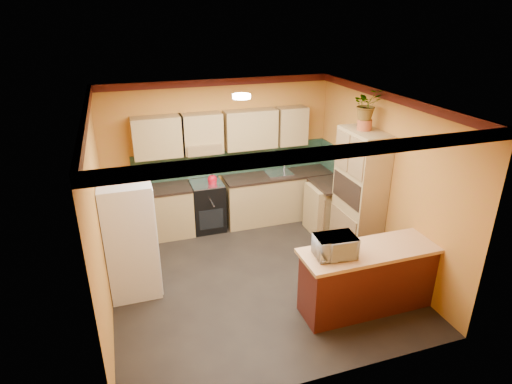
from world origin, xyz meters
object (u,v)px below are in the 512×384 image
at_px(stove, 208,206).
at_px(pantry, 359,194).
at_px(base_cabinets_back, 240,202).
at_px(breakfast_bar, 368,280).
at_px(microwave, 335,246).
at_px(fridge, 130,239).

relative_size(stove, pantry, 0.43).
bearing_deg(stove, base_cabinets_back, 0.00).
height_order(base_cabinets_back, breakfast_bar, same).
distance_m(pantry, microwave, 1.82).
height_order(breakfast_bar, microwave, microwave).
xyz_separation_m(stove, fridge, (-1.42, -1.56, 0.39)).
height_order(fridge, breakfast_bar, fridge).
bearing_deg(base_cabinets_back, stove, -180.00).
bearing_deg(microwave, fridge, 154.30).
bearing_deg(pantry, breakfast_bar, -114.51).
bearing_deg(stove, microwave, -71.27).
xyz_separation_m(pantry, microwave, (-1.18, -1.39, 0.02)).
distance_m(base_cabinets_back, pantry, 2.30).
bearing_deg(breakfast_bar, stove, 117.56).
xyz_separation_m(pantry, breakfast_bar, (-0.63, -1.39, -0.61)).
distance_m(fridge, breakfast_bar, 3.31).
bearing_deg(fridge, stove, 47.62).
distance_m(base_cabinets_back, microwave, 3.05).
bearing_deg(microwave, breakfast_bar, 4.48).
distance_m(fridge, pantry, 3.61).
height_order(stove, fridge, fridge).
bearing_deg(base_cabinets_back, pantry, -45.36).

